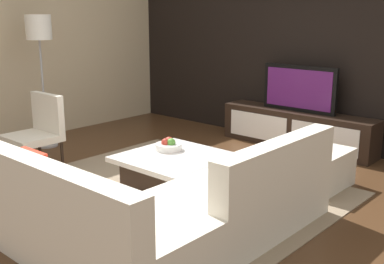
# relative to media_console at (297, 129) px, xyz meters

# --- Properties ---
(ground_plane) EXTENTS (14.00, 14.00, 0.00)m
(ground_plane) POSITION_rel_media_console_xyz_m (0.00, -2.40, -0.25)
(ground_plane) COLOR #4C301C
(feature_wall_back) EXTENTS (6.40, 0.12, 2.80)m
(feature_wall_back) POSITION_rel_media_console_xyz_m (0.00, 0.30, 1.15)
(feature_wall_back) COLOR black
(feature_wall_back) RESTS_ON ground
(side_wall_left) EXTENTS (0.12, 5.20, 2.80)m
(side_wall_left) POSITION_rel_media_console_xyz_m (-3.20, -2.20, 1.15)
(side_wall_left) COLOR #C6B28E
(side_wall_left) RESTS_ON ground
(area_rug) EXTENTS (3.17, 2.79, 0.01)m
(area_rug) POSITION_rel_media_console_xyz_m (-0.10, -2.40, -0.24)
(area_rug) COLOR gray
(area_rug) RESTS_ON ground
(media_console) EXTENTS (2.16, 0.43, 0.50)m
(media_console) POSITION_rel_media_console_xyz_m (0.00, 0.00, 0.00)
(media_console) COLOR black
(media_console) RESTS_ON ground
(television) EXTENTS (1.06, 0.06, 0.61)m
(television) POSITION_rel_media_console_xyz_m (0.00, 0.00, 0.55)
(television) COLOR black
(television) RESTS_ON media_console
(sectional_couch) EXTENTS (2.27, 2.36, 0.82)m
(sectional_couch) POSITION_rel_media_console_xyz_m (0.50, -3.25, 0.03)
(sectional_couch) COLOR silver
(sectional_couch) RESTS_ON ground
(coffee_table) EXTENTS (0.97, 1.00, 0.38)m
(coffee_table) POSITION_rel_media_console_xyz_m (-0.10, -2.30, -0.05)
(coffee_table) COLOR black
(coffee_table) RESTS_ON ground
(accent_chair_near) EXTENTS (0.57, 0.54, 0.87)m
(accent_chair_near) POSITION_rel_media_console_xyz_m (-1.80, -2.79, 0.24)
(accent_chair_near) COLOR black
(accent_chair_near) RESTS_ON ground
(floor_lamp) EXTENTS (0.33, 0.33, 1.76)m
(floor_lamp) POSITION_rel_media_console_xyz_m (-2.58, -2.24, 1.25)
(floor_lamp) COLOR #A5A5AA
(floor_lamp) RESTS_ON ground
(ottoman) EXTENTS (0.70, 0.70, 0.40)m
(ottoman) POSITION_rel_media_console_xyz_m (0.86, -1.21, -0.05)
(ottoman) COLOR silver
(ottoman) RESTS_ON ground
(fruit_bowl) EXTENTS (0.28, 0.28, 0.14)m
(fruit_bowl) POSITION_rel_media_console_xyz_m (-0.28, -2.20, 0.18)
(fruit_bowl) COLOR silver
(fruit_bowl) RESTS_ON coffee_table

